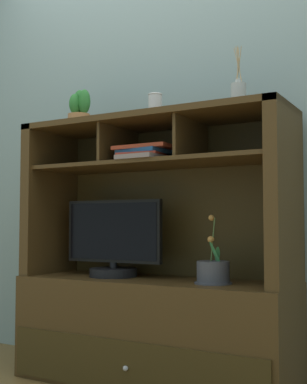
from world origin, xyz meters
TOP-DOWN VIEW (x-y plane):
  - back_wall at (0.00, 0.26)m, footprint 6.00×0.02m
  - media_console at (0.00, 0.01)m, footprint 1.37×0.50m
  - tv_monitor at (-0.23, -0.01)m, footprint 0.56×0.25m
  - potted_orchid at (0.34, -0.05)m, footprint 0.17×0.17m
  - magazine_stack_left at (-0.01, -0.05)m, footprint 0.29×0.30m
  - diffuser_bottle at (0.45, 0.01)m, footprint 0.07×0.07m
  - potted_succulent at (-0.44, -0.03)m, footprint 0.14×0.14m
  - ceramic_vase at (0.00, 0.02)m, footprint 0.07×0.07m

SIDE VIEW (x-z plane):
  - media_console at x=0.00m, z-range -0.24..1.07m
  - potted_orchid at x=0.34m, z-range 0.41..0.72m
  - tv_monitor at x=-0.23m, z-range 0.48..0.87m
  - magazine_stack_left at x=-0.01m, z-range 1.09..1.16m
  - diffuser_bottle at x=0.45m, z-range 1.23..1.52m
  - ceramic_vase at x=0.00m, z-range 1.31..1.44m
  - potted_succulent at x=-0.44m, z-range 1.29..1.49m
  - back_wall at x=0.00m, z-range 0.00..2.80m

